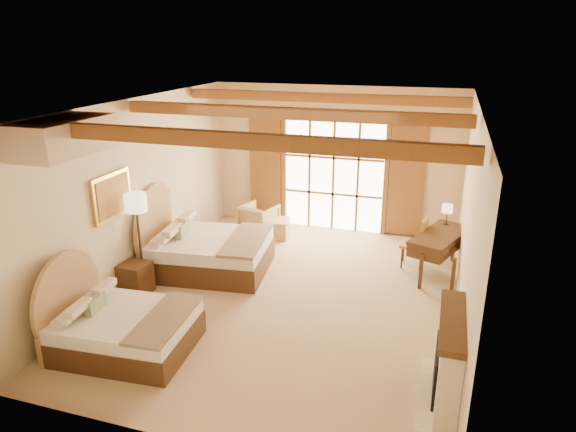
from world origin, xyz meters
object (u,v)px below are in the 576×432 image
at_px(nightstand, 136,278).
at_px(armchair, 259,219).
at_px(bed_near, 117,324).
at_px(desk, 439,252).
at_px(bed_far, 201,248).

height_order(nightstand, armchair, armchair).
relative_size(bed_near, nightstand, 3.51).
bearing_deg(nightstand, desk, 29.37).
distance_m(bed_near, armchair, 4.80).
distance_m(bed_far, desk, 4.40).
relative_size(bed_far, nightstand, 4.28).
relative_size(bed_near, bed_far, 0.82).
height_order(bed_far, nightstand, bed_far).
relative_size(bed_near, armchair, 2.63).
height_order(armchair, desk, desk).
xyz_separation_m(armchair, desk, (3.88, -0.98, 0.10)).
xyz_separation_m(bed_far, nightstand, (-0.63, -1.23, -0.16)).
height_order(bed_near, desk, bed_near).
bearing_deg(nightstand, bed_far, 66.71).
bearing_deg(armchair, nightstand, 87.23).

